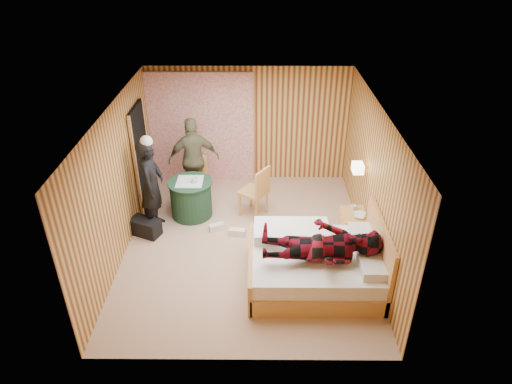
{
  "coord_description": "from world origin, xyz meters",
  "views": [
    {
      "loc": [
        0.22,
        -6.53,
        4.91
      ],
      "look_at": [
        0.17,
        0.04,
        1.05
      ],
      "focal_mm": 32.0,
      "sensor_mm": 36.0,
      "label": 1
    }
  ],
  "objects_px": {
    "wall_lamp": "(358,168)",
    "woman_standing": "(152,185)",
    "bed": "(316,264)",
    "chair_far": "(196,174)",
    "duffel_bag": "(145,227)",
    "nightstand": "(353,227)",
    "chair_near": "(257,189)",
    "man_at_table": "(194,159)",
    "round_table": "(191,198)",
    "man_on_bed": "(323,238)"
  },
  "relations": [
    {
      "from": "bed",
      "to": "round_table",
      "type": "distance_m",
      "value": 2.9
    },
    {
      "from": "bed",
      "to": "duffel_bag",
      "type": "bearing_deg",
      "value": 157.59
    },
    {
      "from": "man_on_bed",
      "to": "nightstand",
      "type": "bearing_deg",
      "value": 59.95
    },
    {
      "from": "chair_near",
      "to": "duffel_bag",
      "type": "bearing_deg",
      "value": -39.05
    },
    {
      "from": "man_on_bed",
      "to": "chair_near",
      "type": "bearing_deg",
      "value": 114.59
    },
    {
      "from": "nightstand",
      "to": "woman_standing",
      "type": "height_order",
      "value": "woman_standing"
    },
    {
      "from": "bed",
      "to": "round_table",
      "type": "height_order",
      "value": "bed"
    },
    {
      "from": "bed",
      "to": "woman_standing",
      "type": "distance_m",
      "value": 3.24
    },
    {
      "from": "bed",
      "to": "woman_standing",
      "type": "relative_size",
      "value": 1.16
    },
    {
      "from": "wall_lamp",
      "to": "woman_standing",
      "type": "xyz_separation_m",
      "value": [
        -3.62,
        0.11,
        -0.42
      ]
    },
    {
      "from": "duffel_bag",
      "to": "woman_standing",
      "type": "height_order",
      "value": "woman_standing"
    },
    {
      "from": "chair_far",
      "to": "woman_standing",
      "type": "xyz_separation_m",
      "value": [
        -0.64,
        -1.06,
        0.34
      ]
    },
    {
      "from": "chair_far",
      "to": "man_at_table",
      "type": "relative_size",
      "value": 0.54
    },
    {
      "from": "bed",
      "to": "chair_far",
      "type": "height_order",
      "value": "bed"
    },
    {
      "from": "nightstand",
      "to": "woman_standing",
      "type": "bearing_deg",
      "value": 172.65
    },
    {
      "from": "wall_lamp",
      "to": "chair_far",
      "type": "distance_m",
      "value": 3.3
    },
    {
      "from": "duffel_bag",
      "to": "man_on_bed",
      "type": "relative_size",
      "value": 0.31
    },
    {
      "from": "nightstand",
      "to": "man_on_bed",
      "type": "bearing_deg",
      "value": -120.05
    },
    {
      "from": "round_table",
      "to": "man_at_table",
      "type": "height_order",
      "value": "man_at_table"
    },
    {
      "from": "nightstand",
      "to": "round_table",
      "type": "relative_size",
      "value": 0.72
    },
    {
      "from": "nightstand",
      "to": "man_at_table",
      "type": "bearing_deg",
      "value": 152.28
    },
    {
      "from": "nightstand",
      "to": "round_table",
      "type": "xyz_separation_m",
      "value": [
        -2.96,
        0.85,
        0.07
      ]
    },
    {
      "from": "chair_near",
      "to": "man_at_table",
      "type": "xyz_separation_m",
      "value": [
        -1.27,
        0.72,
        0.26
      ]
    },
    {
      "from": "duffel_bag",
      "to": "man_on_bed",
      "type": "distance_m",
      "value": 3.43
    },
    {
      "from": "duffel_bag",
      "to": "bed",
      "type": "bearing_deg",
      "value": 1.76
    },
    {
      "from": "chair_near",
      "to": "woman_standing",
      "type": "relative_size",
      "value": 0.59
    },
    {
      "from": "woman_standing",
      "to": "wall_lamp",
      "type": "bearing_deg",
      "value": -89.94
    },
    {
      "from": "round_table",
      "to": "wall_lamp",
      "type": "bearing_deg",
      "value": -9.47
    },
    {
      "from": "nightstand",
      "to": "chair_near",
      "type": "distance_m",
      "value": 1.91
    },
    {
      "from": "man_on_bed",
      "to": "wall_lamp",
      "type": "bearing_deg",
      "value": 64.37
    },
    {
      "from": "wall_lamp",
      "to": "man_at_table",
      "type": "relative_size",
      "value": 0.15
    },
    {
      "from": "nightstand",
      "to": "man_on_bed",
      "type": "height_order",
      "value": "man_on_bed"
    },
    {
      "from": "chair_far",
      "to": "chair_near",
      "type": "height_order",
      "value": "chair_near"
    },
    {
      "from": "chair_near",
      "to": "round_table",
      "type": "bearing_deg",
      "value": -57.31
    },
    {
      "from": "chair_near",
      "to": "woman_standing",
      "type": "height_order",
      "value": "woman_standing"
    },
    {
      "from": "wall_lamp",
      "to": "man_at_table",
      "type": "distance_m",
      "value": 3.27
    },
    {
      "from": "wall_lamp",
      "to": "chair_far",
      "type": "height_order",
      "value": "wall_lamp"
    },
    {
      "from": "wall_lamp",
      "to": "bed",
      "type": "distance_m",
      "value": 1.87
    },
    {
      "from": "wall_lamp",
      "to": "man_on_bed",
      "type": "distance_m",
      "value": 1.82
    },
    {
      "from": "chair_far",
      "to": "duffel_bag",
      "type": "bearing_deg",
      "value": -106.78
    },
    {
      "from": "nightstand",
      "to": "round_table",
      "type": "distance_m",
      "value": 3.08
    },
    {
      "from": "wall_lamp",
      "to": "bed",
      "type": "relative_size",
      "value": 0.13
    },
    {
      "from": "man_at_table",
      "to": "duffel_bag",
      "type": "bearing_deg",
      "value": 48.97
    },
    {
      "from": "wall_lamp",
      "to": "round_table",
      "type": "height_order",
      "value": "wall_lamp"
    },
    {
      "from": "round_table",
      "to": "chair_far",
      "type": "relative_size",
      "value": 0.91
    },
    {
      "from": "chair_near",
      "to": "man_on_bed",
      "type": "relative_size",
      "value": 0.58
    },
    {
      "from": "duffel_bag",
      "to": "man_at_table",
      "type": "relative_size",
      "value": 0.32
    },
    {
      "from": "bed",
      "to": "man_on_bed",
      "type": "height_order",
      "value": "man_on_bed"
    },
    {
      "from": "chair_far",
      "to": "man_on_bed",
      "type": "height_order",
      "value": "man_on_bed"
    },
    {
      "from": "chair_near",
      "to": "duffel_bag",
      "type": "xyz_separation_m",
      "value": [
        -2.04,
        -0.64,
        -0.44
      ]
    }
  ]
}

